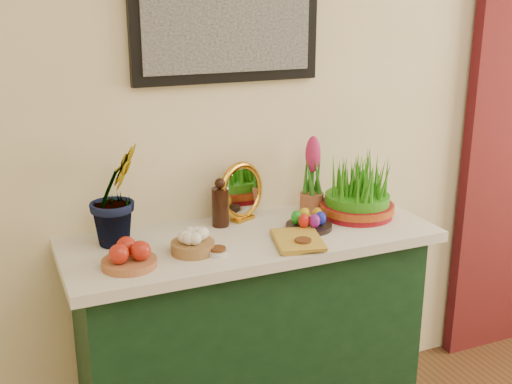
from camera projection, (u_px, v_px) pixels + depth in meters
sideboard at (251, 343)px, 2.55m from camera, size 1.30×0.45×0.85m
tablecloth at (251, 239)px, 2.42m from camera, size 1.40×0.55×0.04m
hyacinth_green at (115, 179)px, 2.25m from camera, size 0.31×0.30×0.48m
apple_bowl at (129, 256)px, 2.11m from camera, size 0.21×0.21×0.09m
garlic_basket at (193, 243)px, 2.23m from camera, size 0.16×0.16×0.09m
vinegar_cruet at (220, 205)px, 2.47m from camera, size 0.07×0.07×0.19m
mirror at (241, 192)px, 2.54m from camera, size 0.24×0.14×0.24m
book at (275, 241)px, 2.30m from camera, size 0.20×0.25×0.03m
spice_dish_left at (218, 252)px, 2.21m from camera, size 0.07×0.07×0.03m
spice_dish_right at (303, 243)px, 2.28m from camera, size 0.08×0.08×0.03m
egg_plate at (309, 222)px, 2.45m from camera, size 0.19×0.19×0.07m
hyacinth_pink at (312, 178)px, 2.62m from camera, size 0.10×0.10×0.32m
wheatgrass_sabzeh at (357, 190)px, 2.58m from camera, size 0.30×0.30×0.25m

